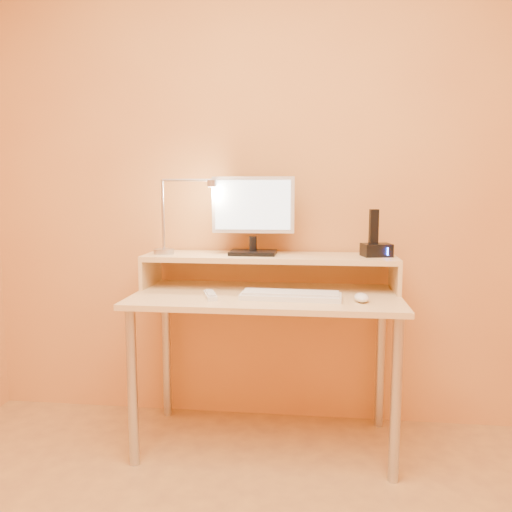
# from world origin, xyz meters

# --- Properties ---
(wall_back) EXTENTS (3.00, 0.04, 2.50)m
(wall_back) POSITION_xyz_m (0.00, 1.50, 1.25)
(wall_back) COLOR #E29D4F
(wall_back) RESTS_ON floor
(desk_leg_fl) EXTENTS (0.04, 0.04, 0.69)m
(desk_leg_fl) POSITION_xyz_m (-0.55, 0.93, 0.35)
(desk_leg_fl) COLOR #B3B4BD
(desk_leg_fl) RESTS_ON floor
(desk_leg_fr) EXTENTS (0.04, 0.04, 0.69)m
(desk_leg_fr) POSITION_xyz_m (0.55, 0.93, 0.35)
(desk_leg_fr) COLOR #B3B4BD
(desk_leg_fr) RESTS_ON floor
(desk_leg_bl) EXTENTS (0.04, 0.04, 0.69)m
(desk_leg_bl) POSITION_xyz_m (-0.55, 1.43, 0.35)
(desk_leg_bl) COLOR #B3B4BD
(desk_leg_bl) RESTS_ON floor
(desk_leg_br) EXTENTS (0.04, 0.04, 0.69)m
(desk_leg_br) POSITION_xyz_m (0.55, 1.43, 0.35)
(desk_leg_br) COLOR #B3B4BD
(desk_leg_br) RESTS_ON floor
(desk_lower) EXTENTS (1.20, 0.60, 0.02)m
(desk_lower) POSITION_xyz_m (0.00, 1.18, 0.71)
(desk_lower) COLOR #E5C586
(desk_lower) RESTS_ON floor
(shelf_riser_left) EXTENTS (0.02, 0.30, 0.14)m
(shelf_riser_left) POSITION_xyz_m (-0.59, 1.33, 0.79)
(shelf_riser_left) COLOR #E5C586
(shelf_riser_left) RESTS_ON desk_lower
(shelf_riser_right) EXTENTS (0.02, 0.30, 0.14)m
(shelf_riser_right) POSITION_xyz_m (0.59, 1.33, 0.79)
(shelf_riser_right) COLOR #E5C586
(shelf_riser_right) RESTS_ON desk_lower
(desk_shelf) EXTENTS (1.20, 0.30, 0.02)m
(desk_shelf) POSITION_xyz_m (0.00, 1.33, 0.87)
(desk_shelf) COLOR #E5C586
(desk_shelf) RESTS_ON desk_lower
(monitor_foot) EXTENTS (0.22, 0.16, 0.02)m
(monitor_foot) POSITION_xyz_m (-0.08, 1.33, 0.89)
(monitor_foot) COLOR black
(monitor_foot) RESTS_ON desk_shelf
(monitor_neck) EXTENTS (0.04, 0.04, 0.07)m
(monitor_neck) POSITION_xyz_m (-0.08, 1.33, 0.93)
(monitor_neck) COLOR black
(monitor_neck) RESTS_ON monitor_foot
(monitor_panel) EXTENTS (0.39, 0.05, 0.27)m
(monitor_panel) POSITION_xyz_m (-0.08, 1.34, 1.12)
(monitor_panel) COLOR silver
(monitor_panel) RESTS_ON monitor_neck
(monitor_back) EXTENTS (0.35, 0.02, 0.23)m
(monitor_back) POSITION_xyz_m (-0.08, 1.36, 1.12)
(monitor_back) COLOR black
(monitor_back) RESTS_ON monitor_panel
(monitor_screen) EXTENTS (0.36, 0.01, 0.23)m
(monitor_screen) POSITION_xyz_m (-0.08, 1.32, 1.12)
(monitor_screen) COLOR silver
(monitor_screen) RESTS_ON monitor_panel
(lamp_base) EXTENTS (0.10, 0.10, 0.02)m
(lamp_base) POSITION_xyz_m (-0.51, 1.30, 0.89)
(lamp_base) COLOR #B3B4BD
(lamp_base) RESTS_ON desk_shelf
(lamp_post) EXTENTS (0.01, 0.01, 0.33)m
(lamp_post) POSITION_xyz_m (-0.51, 1.30, 1.07)
(lamp_post) COLOR #B3B4BD
(lamp_post) RESTS_ON lamp_base
(lamp_arm) EXTENTS (0.24, 0.01, 0.01)m
(lamp_arm) POSITION_xyz_m (-0.39, 1.30, 1.24)
(lamp_arm) COLOR #B3B4BD
(lamp_arm) RESTS_ON lamp_post
(lamp_head) EXTENTS (0.04, 0.04, 0.03)m
(lamp_head) POSITION_xyz_m (-0.27, 1.30, 1.22)
(lamp_head) COLOR #B3B4BD
(lamp_head) RESTS_ON lamp_arm
(lamp_bulb) EXTENTS (0.03, 0.03, 0.00)m
(lamp_bulb) POSITION_xyz_m (-0.27, 1.30, 1.20)
(lamp_bulb) COLOR #FFEAC6
(lamp_bulb) RESTS_ON lamp_head
(phone_dock) EXTENTS (0.15, 0.13, 0.06)m
(phone_dock) POSITION_xyz_m (0.50, 1.33, 0.91)
(phone_dock) COLOR black
(phone_dock) RESTS_ON desk_shelf
(phone_handset) EXTENTS (0.04, 0.03, 0.16)m
(phone_handset) POSITION_xyz_m (0.49, 1.33, 1.02)
(phone_handset) COLOR black
(phone_handset) RESTS_ON phone_dock
(phone_led) EXTENTS (0.01, 0.00, 0.04)m
(phone_led) POSITION_xyz_m (0.55, 1.28, 0.91)
(phone_led) COLOR blue
(phone_led) RESTS_ON phone_dock
(keyboard) EXTENTS (0.44, 0.16, 0.02)m
(keyboard) POSITION_xyz_m (0.12, 1.08, 0.73)
(keyboard) COLOR white
(keyboard) RESTS_ON desk_lower
(mouse) EXTENTS (0.07, 0.11, 0.04)m
(mouse) POSITION_xyz_m (0.42, 1.06, 0.74)
(mouse) COLOR white
(mouse) RESTS_ON desk_lower
(remote_control) EXTENTS (0.09, 0.17, 0.02)m
(remote_control) POSITION_xyz_m (-0.24, 1.07, 0.73)
(remote_control) COLOR white
(remote_control) RESTS_ON desk_lower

